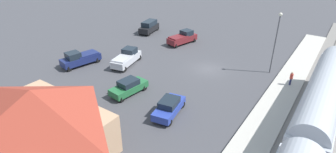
% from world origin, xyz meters
% --- Properties ---
extents(ground_plane, '(200.00, 200.00, 0.00)m').
position_xyz_m(ground_plane, '(0.00, 0.00, 0.00)').
color(ground_plane, '#424247').
extents(railway_track, '(4.80, 70.00, 0.30)m').
position_xyz_m(railway_track, '(-14.00, 0.00, 0.09)').
color(railway_track, slate).
rests_on(railway_track, ground).
extents(platform, '(3.20, 46.00, 0.30)m').
position_xyz_m(platform, '(-10.00, 0.00, 0.15)').
color(platform, '#B7B2A8').
rests_on(platform, ground).
extents(station_building, '(11.44, 8.16, 5.90)m').
position_xyz_m(station_building, '(4.00, 22.00, 3.07)').
color(station_building, tan).
rests_on(station_building, ground).
extents(pedestrian_on_platform, '(0.36, 0.36, 1.71)m').
position_xyz_m(pedestrian_on_platform, '(-10.29, -1.07, 1.28)').
color(pedestrian_on_platform, '#23284C').
rests_on(pedestrian_on_platform, platform).
extents(suv_black, '(2.89, 5.19, 2.22)m').
position_xyz_m(suv_black, '(16.64, -8.19, 1.15)').
color(suv_black, black).
rests_on(suv_black, ground).
extents(sedan_green, '(2.38, 4.69, 1.74)m').
position_xyz_m(sedan_green, '(4.56, 10.97, 0.88)').
color(sedan_green, '#236638').
rests_on(sedan_green, ground).
extents(sedan_blue, '(2.61, 4.76, 1.74)m').
position_xyz_m(sedan_blue, '(-1.56, 11.77, 0.88)').
color(sedan_blue, '#283D9E').
rests_on(sedan_blue, ground).
extents(pickup_navy, '(3.09, 5.70, 2.14)m').
position_xyz_m(pickup_navy, '(15.44, 8.97, 1.03)').
color(pickup_navy, navy).
rests_on(pickup_navy, ground).
extents(pickup_maroon, '(3.19, 5.71, 2.14)m').
position_xyz_m(pickup_maroon, '(8.25, -6.65, 1.03)').
color(pickup_maroon, maroon).
rests_on(pickup_maroon, ground).
extents(pickup_silver, '(3.09, 5.70, 2.14)m').
position_xyz_m(pickup_silver, '(10.19, 5.12, 1.03)').
color(pickup_silver, silver).
rests_on(pickup_silver, ground).
extents(light_pole_near_platform, '(0.44, 0.44, 7.99)m').
position_xyz_m(light_pole_near_platform, '(-7.20, -3.75, 5.01)').
color(light_pole_near_platform, '#515156').
rests_on(light_pole_near_platform, ground).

